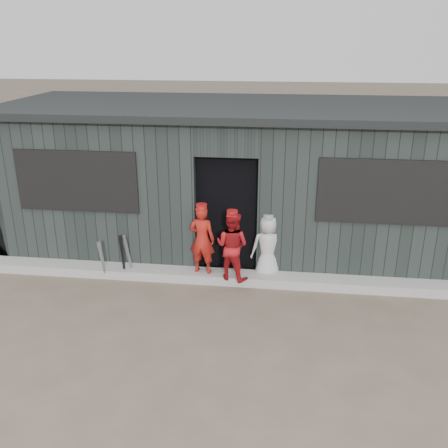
# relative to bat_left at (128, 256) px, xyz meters

# --- Properties ---
(ground) EXTENTS (80.00, 80.00, 0.00)m
(ground) POSITION_rel_bat_left_xyz_m (1.55, -1.75, -0.40)
(ground) COLOR brown
(ground) RESTS_ON ground
(curb) EXTENTS (8.00, 0.36, 0.15)m
(curb) POSITION_rel_bat_left_xyz_m (1.55, 0.07, -0.32)
(curb) COLOR #A0A19B
(curb) RESTS_ON ground
(bat_left) EXTENTS (0.11, 0.32, 0.79)m
(bat_left) POSITION_rel_bat_left_xyz_m (0.00, 0.00, 0.00)
(bat_left) COLOR gray
(bat_left) RESTS_ON ground
(bat_mid) EXTENTS (0.08, 0.21, 0.70)m
(bat_mid) POSITION_rel_bat_left_xyz_m (-0.39, -0.14, -0.04)
(bat_mid) COLOR gray
(bat_mid) RESTS_ON ground
(bat_right) EXTENTS (0.16, 0.37, 0.83)m
(bat_right) POSITION_rel_bat_left_xyz_m (-0.07, -0.08, 0.02)
(bat_right) COLOR black
(bat_right) RESTS_ON ground
(player_red_left) EXTENTS (0.44, 0.32, 1.13)m
(player_red_left) POSITION_rel_bat_left_xyz_m (1.20, 0.08, 0.32)
(player_red_left) COLOR #AA1D14
(player_red_left) RESTS_ON curb
(player_red_right) EXTENTS (0.65, 0.58, 1.10)m
(player_red_right) POSITION_rel_bat_left_xyz_m (1.70, -0.09, 0.31)
(player_red_right) COLOR #AC151A
(player_red_right) RESTS_ON curb
(player_grey_back) EXTENTS (0.61, 0.49, 1.09)m
(player_grey_back) POSITION_rel_bat_left_xyz_m (2.23, 0.28, 0.15)
(player_grey_back) COLOR #BEBEBE
(player_grey_back) RESTS_ON ground
(dugout) EXTENTS (8.30, 3.30, 2.62)m
(dugout) POSITION_rel_bat_left_xyz_m (1.55, 1.76, 0.89)
(dugout) COLOR black
(dugout) RESTS_ON ground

